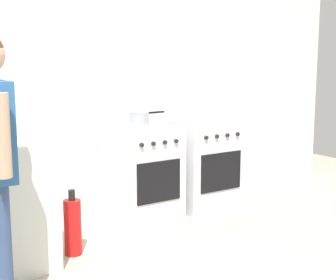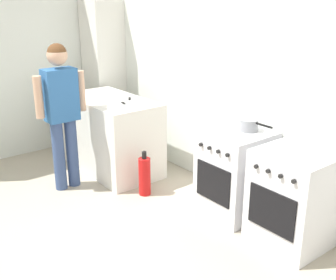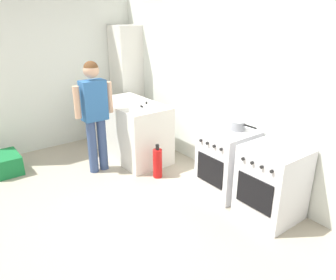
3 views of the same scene
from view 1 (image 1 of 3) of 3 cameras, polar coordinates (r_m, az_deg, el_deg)
name	(u,v)px [view 1 (image 1 of 3)]	position (r m, az deg, el deg)	size (l,w,h in m)	color
back_wall	(86,74)	(4.72, -9.10, 7.20)	(6.00, 0.10, 2.60)	silver
oven_left	(141,172)	(4.67, -3.00, -3.56)	(0.57, 0.62, 0.85)	silver
oven_right	(202,163)	(5.04, 3.74, -2.57)	(0.62, 0.62, 0.85)	silver
pot	(139,118)	(4.69, -3.20, 2.48)	(0.36, 0.18, 0.11)	gray
knife_carving	(6,140)	(3.71, -17.55, 0.02)	(0.33, 0.12, 0.01)	silver
fire_extinguisher	(73,227)	(3.95, -10.52, -9.41)	(0.13, 0.13, 0.50)	red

